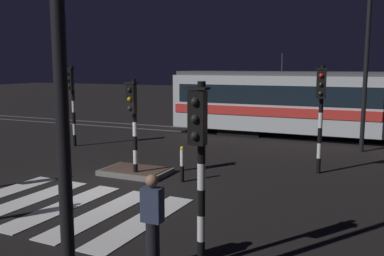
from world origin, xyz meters
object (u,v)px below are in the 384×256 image
object	(u,v)px
traffic_light_corner_near_right	(199,148)
street_lamp_trackside_right	(367,38)
traffic_light_median_centre	(133,114)
pedestrian_waiting_at_kerb	(152,222)
bollard_island_edge	(182,164)
traffic_light_corner_far_left	(72,94)
tram	(330,103)
traffic_light_corner_far_right	(321,103)

from	to	relation	value
traffic_light_corner_near_right	street_lamp_trackside_right	xyz separation A→B (m)	(2.05, 11.96, 2.44)
traffic_light_median_centre	pedestrian_waiting_at_kerb	xyz separation A→B (m)	(3.58, -5.14, -1.18)
street_lamp_trackside_right	pedestrian_waiting_at_kerb	distance (m)	13.20
traffic_light_median_centre	bollard_island_edge	distance (m)	2.18
street_lamp_trackside_right	traffic_light_median_centre	bearing A→B (deg)	-131.27
traffic_light_median_centre	traffic_light_corner_far_left	world-z (taller)	traffic_light_corner_far_left
street_lamp_trackside_right	pedestrian_waiting_at_kerb	bearing A→B (deg)	-102.55
bollard_island_edge	traffic_light_median_centre	bearing A→B (deg)	-171.81
traffic_light_median_centre	tram	xyz separation A→B (m)	(4.71, 10.00, -0.31)
traffic_light_corner_far_left	bollard_island_edge	bearing A→B (deg)	-25.55
street_lamp_trackside_right	tram	bearing A→B (deg)	120.27
street_lamp_trackside_right	pedestrian_waiting_at_kerb	world-z (taller)	street_lamp_trackside_right
pedestrian_waiting_at_kerb	bollard_island_edge	distance (m)	5.74
traffic_light_corner_far_right	pedestrian_waiting_at_kerb	bearing A→B (deg)	-101.47
street_lamp_trackside_right	tram	size ratio (longest dim) A/B	0.46
traffic_light_corner_far_right	traffic_light_corner_far_left	xyz separation A→B (m)	(-10.53, 0.56, -0.01)
traffic_light_corner_far_right	tram	xyz separation A→B (m)	(-0.52, 7.05, -0.59)
traffic_light_corner_far_left	traffic_light_median_centre	bearing A→B (deg)	-33.52
traffic_light_corner_far_left	tram	world-z (taller)	tram
street_lamp_trackside_right	tram	distance (m)	4.30
traffic_light_corner_far_left	pedestrian_waiting_at_kerb	xyz separation A→B (m)	(8.89, -8.66, -1.45)
tram	traffic_light_corner_near_right	bearing A→B (deg)	-91.66
traffic_light_corner_near_right	pedestrian_waiting_at_kerb	distance (m)	1.51
traffic_light_corner_far_right	tram	distance (m)	7.09
traffic_light_corner_far_right	pedestrian_waiting_at_kerb	world-z (taller)	traffic_light_corner_far_right
traffic_light_corner_near_right	traffic_light_corner_far_left	xyz separation A→B (m)	(-9.59, 8.26, 0.17)
pedestrian_waiting_at_kerb	bollard_island_edge	size ratio (longest dim) A/B	1.54
street_lamp_trackside_right	tram	world-z (taller)	street_lamp_trackside_right
tram	pedestrian_waiting_at_kerb	bearing A→B (deg)	-94.25
traffic_light_corner_far_left	pedestrian_waiting_at_kerb	distance (m)	12.49
traffic_light_median_centre	traffic_light_corner_near_right	world-z (taller)	traffic_light_corner_near_right
traffic_light_median_centre	bollard_island_edge	world-z (taller)	traffic_light_median_centre
tram	pedestrian_waiting_at_kerb	world-z (taller)	tram
traffic_light_corner_near_right	bollard_island_edge	xyz separation A→B (m)	(-2.70, 4.97, -1.60)
traffic_light_corner_near_right	traffic_light_corner_far_left	bearing A→B (deg)	139.26
street_lamp_trackside_right	bollard_island_edge	size ratio (longest dim) A/B	6.54
tram	pedestrian_waiting_at_kerb	xyz separation A→B (m)	(-1.13, -15.14, -0.87)
traffic_light_median_centre	traffic_light_corner_far_right	bearing A→B (deg)	29.47
traffic_light_corner_far_right	pedestrian_waiting_at_kerb	size ratio (longest dim) A/B	2.07
traffic_light_corner_near_right	street_lamp_trackside_right	bearing A→B (deg)	80.26
traffic_light_median_centre	traffic_light_corner_near_right	bearing A→B (deg)	-47.93
tram	pedestrian_waiting_at_kerb	size ratio (longest dim) A/B	9.15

